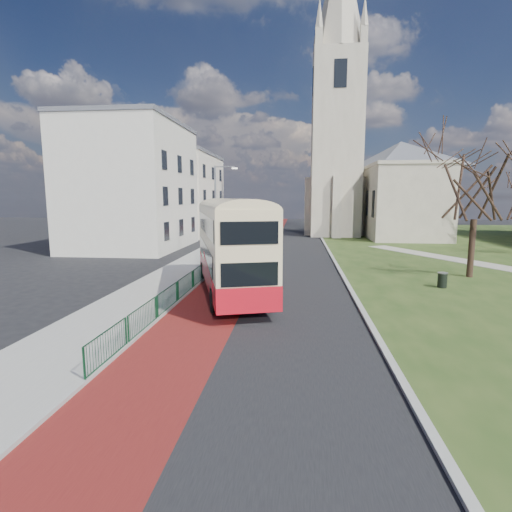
# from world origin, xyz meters

# --- Properties ---
(ground) EXTENTS (160.00, 160.00, 0.00)m
(ground) POSITION_xyz_m (0.00, 0.00, 0.00)
(ground) COLOR black
(ground) RESTS_ON ground
(road_carriageway) EXTENTS (9.00, 120.00, 0.01)m
(road_carriageway) POSITION_xyz_m (1.50, 20.00, 0.01)
(road_carriageway) COLOR black
(road_carriageway) RESTS_ON ground
(bus_lane) EXTENTS (3.40, 120.00, 0.01)m
(bus_lane) POSITION_xyz_m (-1.20, 20.00, 0.01)
(bus_lane) COLOR #591414
(bus_lane) RESTS_ON ground
(pavement_west) EXTENTS (4.00, 120.00, 0.12)m
(pavement_west) POSITION_xyz_m (-5.00, 20.00, 0.06)
(pavement_west) COLOR gray
(pavement_west) RESTS_ON ground
(kerb_west) EXTENTS (0.25, 120.00, 0.13)m
(kerb_west) POSITION_xyz_m (-3.00, 20.00, 0.07)
(kerb_west) COLOR #999993
(kerb_west) RESTS_ON ground
(kerb_east) EXTENTS (0.25, 80.00, 0.13)m
(kerb_east) POSITION_xyz_m (6.10, 22.00, 0.07)
(kerb_east) COLOR #999993
(kerb_east) RESTS_ON ground
(pedestrian_railing) EXTENTS (0.07, 24.00, 1.12)m
(pedestrian_railing) POSITION_xyz_m (-2.95, 4.00, 0.55)
(pedestrian_railing) COLOR #0E3E20
(pedestrian_railing) RESTS_ON ground
(gothic_church) EXTENTS (16.38, 18.00, 40.00)m
(gothic_church) POSITION_xyz_m (12.56, 38.00, 13.13)
(gothic_church) COLOR #9F9581
(gothic_church) RESTS_ON ground
(street_block_near) EXTENTS (10.30, 14.30, 13.00)m
(street_block_near) POSITION_xyz_m (-14.00, 22.00, 6.51)
(street_block_near) COLOR silver
(street_block_near) RESTS_ON ground
(street_block_far) EXTENTS (10.30, 16.30, 11.50)m
(street_block_far) POSITION_xyz_m (-14.00, 38.00, 5.76)
(street_block_far) COLOR beige
(street_block_far) RESTS_ON ground
(streetlamp) EXTENTS (2.13, 0.18, 8.00)m
(streetlamp) POSITION_xyz_m (-4.35, 18.00, 4.59)
(streetlamp) COLOR gray
(streetlamp) RESTS_ON pavement_west
(bus) EXTENTS (6.15, 12.27, 5.01)m
(bus) POSITION_xyz_m (-0.61, 3.28, 2.86)
(bus) COLOR #B5101D
(bus) RESTS_ON ground
(winter_tree_near) EXTENTS (7.72, 7.72, 9.87)m
(winter_tree_near) POSITION_xyz_m (14.48, 9.25, 6.88)
(winter_tree_near) COLOR #302018
(winter_tree_near) RESTS_ON grass_green
(litter_bin) EXTENTS (0.63, 0.63, 0.90)m
(litter_bin) POSITION_xyz_m (11.53, 5.73, 0.49)
(litter_bin) COLOR black
(litter_bin) RESTS_ON grass_green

